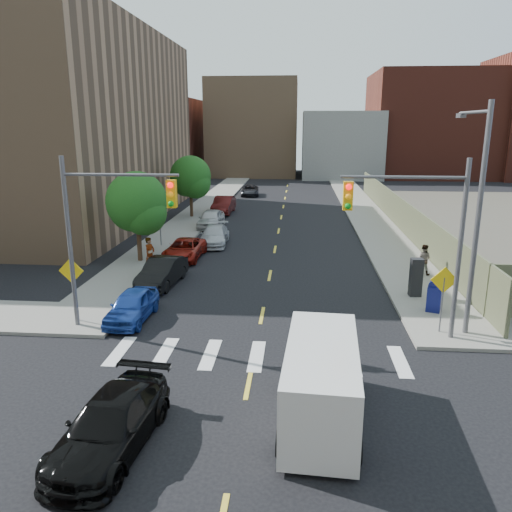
% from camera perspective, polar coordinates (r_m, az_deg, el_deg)
% --- Properties ---
extents(ground, '(160.00, 160.00, 0.00)m').
position_cam_1_polar(ground, '(15.00, -1.65, -18.11)').
color(ground, black).
rests_on(ground, ground).
extents(sidewalk_nw, '(3.50, 73.00, 0.15)m').
position_cam_1_polar(sidewalk_nw, '(55.37, -4.83, 6.40)').
color(sidewalk_nw, gray).
rests_on(sidewalk_nw, ground).
extents(sidewalk_ne, '(3.50, 73.00, 0.15)m').
position_cam_1_polar(sidewalk_ne, '(54.96, 11.41, 6.10)').
color(sidewalk_ne, gray).
rests_on(sidewalk_ne, ground).
extents(fence_north, '(0.12, 44.00, 2.50)m').
position_cam_1_polar(fence_north, '(41.88, 16.02, 4.78)').
color(fence_north, '#5D6345').
rests_on(fence_north, ground).
extents(building_nw, '(22.00, 30.00, 16.00)m').
position_cam_1_polar(building_nw, '(48.55, -24.78, 13.35)').
color(building_nw, '#8C6B4C').
rests_on(building_nw, ground).
extents(bg_bldg_west, '(14.00, 18.00, 12.00)m').
position_cam_1_polar(bg_bldg_west, '(85.80, -11.34, 13.13)').
color(bg_bldg_west, '#592319').
rests_on(bg_bldg_west, ground).
extents(bg_bldg_midwest, '(14.00, 16.00, 15.00)m').
position_cam_1_polar(bg_bldg_midwest, '(84.83, -0.22, 14.40)').
color(bg_bldg_midwest, '#8C6B4C').
rests_on(bg_bldg_midwest, ground).
extents(bg_bldg_center, '(12.00, 16.00, 10.00)m').
position_cam_1_polar(bg_bldg_center, '(82.82, 9.59, 12.46)').
color(bg_bldg_center, gray).
rests_on(bg_bldg_center, ground).
extents(bg_bldg_east, '(18.00, 18.00, 16.00)m').
position_cam_1_polar(bg_bldg_east, '(86.96, 19.08, 13.96)').
color(bg_bldg_east, '#592319').
rests_on(bg_bldg_east, ground).
extents(signal_nw, '(4.59, 0.30, 7.00)m').
position_cam_1_polar(signal_nw, '(20.27, -16.87, 3.89)').
color(signal_nw, '#59595E').
rests_on(signal_nw, ground).
extents(signal_ne, '(4.59, 0.30, 7.00)m').
position_cam_1_polar(signal_ne, '(19.38, 18.25, 3.31)').
color(signal_ne, '#59595E').
rests_on(signal_ne, ground).
extents(streetlight_ne, '(0.25, 3.70, 9.00)m').
position_cam_1_polar(streetlight_ne, '(20.74, 23.83, 5.45)').
color(streetlight_ne, '#59595E').
rests_on(streetlight_ne, ground).
extents(warn_sign_nw, '(1.06, 0.06, 2.83)m').
position_cam_1_polar(warn_sign_nw, '(22.02, -20.30, -2.35)').
color(warn_sign_nw, '#59595E').
rests_on(warn_sign_nw, ground).
extents(warn_sign_ne, '(1.06, 0.06, 2.83)m').
position_cam_1_polar(warn_sign_ne, '(20.78, 20.64, -3.39)').
color(warn_sign_ne, '#59595E').
rests_on(warn_sign_ne, ground).
extents(warn_sign_midwest, '(1.06, 0.06, 2.83)m').
position_cam_1_polar(warn_sign_midwest, '(34.35, -10.93, 4.24)').
color(warn_sign_midwest, '#59595E').
rests_on(warn_sign_midwest, ground).
extents(tree_west_near, '(3.66, 3.64, 5.52)m').
position_cam_1_polar(tree_west_near, '(30.44, -13.42, 5.60)').
color(tree_west_near, '#332114').
rests_on(tree_west_near, ground).
extents(tree_west_far, '(3.66, 3.64, 5.52)m').
position_cam_1_polar(tree_west_far, '(44.81, -7.48, 8.73)').
color(tree_west_far, '#332114').
rests_on(tree_west_far, ground).
extents(parked_car_blue, '(1.62, 3.83, 1.29)m').
position_cam_1_polar(parked_car_blue, '(22.03, -13.99, -5.55)').
color(parked_car_blue, navy).
rests_on(parked_car_blue, ground).
extents(parked_car_black, '(1.92, 4.41, 1.41)m').
position_cam_1_polar(parked_car_black, '(26.39, -10.69, -1.82)').
color(parked_car_black, black).
rests_on(parked_car_black, ground).
extents(parked_car_red, '(2.20, 4.54, 1.25)m').
position_cam_1_polar(parked_car_red, '(31.27, -8.19, 0.75)').
color(parked_car_red, maroon).
rests_on(parked_car_red, ground).
extents(parked_car_silver, '(2.02, 4.58, 1.31)m').
position_cam_1_polar(parked_car_silver, '(34.85, -4.77, 2.36)').
color(parked_car_silver, '#B2B5BA').
rests_on(parked_car_silver, ground).
extents(parked_car_white, '(1.91, 4.42, 1.49)m').
position_cam_1_polar(parked_car_white, '(40.52, -5.16, 4.25)').
color(parked_car_white, silver).
rests_on(parked_car_white, ground).
extents(parked_car_maroon, '(1.79, 4.81, 1.57)m').
position_cam_1_polar(parked_car_maroon, '(47.21, -3.73, 5.83)').
color(parked_car_maroon, '#450F0D').
rests_on(parked_car_maroon, ground).
extents(parked_car_grey, '(2.38, 4.55, 1.22)m').
position_cam_1_polar(parked_car_grey, '(59.11, -0.71, 7.51)').
color(parked_car_grey, '#212227').
rests_on(parked_car_grey, ground).
extents(black_sedan, '(2.40, 4.89, 1.37)m').
position_cam_1_polar(black_sedan, '(14.02, -16.26, -18.01)').
color(black_sedan, black).
rests_on(black_sedan, ground).
extents(cargo_van, '(2.36, 5.17, 2.32)m').
position_cam_1_polar(cargo_van, '(14.55, 7.45, -13.77)').
color(cargo_van, silver).
rests_on(cargo_van, ground).
extents(mailbox, '(0.71, 0.63, 1.44)m').
position_cam_1_polar(mailbox, '(23.28, 19.70, -4.36)').
color(mailbox, '#0F1458').
rests_on(mailbox, sidewalk_ne).
extents(payphone, '(0.58, 0.48, 1.85)m').
position_cam_1_polar(payphone, '(25.01, 17.81, -2.34)').
color(payphone, black).
rests_on(payphone, sidewalk_ne).
extents(pedestrian_west, '(0.69, 0.83, 1.95)m').
position_cam_1_polar(pedestrian_west, '(28.39, -12.03, 0.17)').
color(pedestrian_west, gray).
rests_on(pedestrian_west, sidewalk_nw).
extents(pedestrian_east, '(1.00, 0.90, 1.68)m').
position_cam_1_polar(pedestrian_east, '(28.74, 18.58, -0.38)').
color(pedestrian_east, gray).
rests_on(pedestrian_east, sidewalk_ne).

